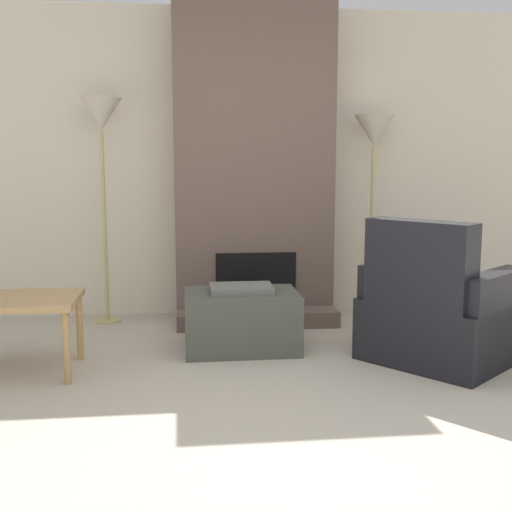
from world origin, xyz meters
name	(u,v)px	position (x,y,z in m)	size (l,w,h in m)	color
ground_plane	(312,446)	(0.00, 0.00, 0.00)	(24.00, 24.00, 0.00)	#B2A893
wall_back	(250,164)	(0.00, 2.78, 1.30)	(6.92, 0.06, 2.60)	beige
fireplace	(253,169)	(0.00, 2.53, 1.26)	(1.30, 0.68, 2.60)	brown
ottoman	(241,320)	(-0.19, 1.60, 0.21)	(0.79, 0.55, 0.46)	#474C42
armchair	(436,317)	(1.07, 1.17, 0.30)	(1.18, 1.18, 0.96)	black
side_table	(25,308)	(-1.57, 1.24, 0.42)	(0.66, 0.57, 0.49)	tan
floor_lamp_left	(101,125)	(-1.22, 2.50, 1.60)	(0.33, 0.33, 1.82)	tan
floor_lamp_right	(374,140)	(1.01, 2.50, 1.50)	(0.33, 0.33, 1.70)	tan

